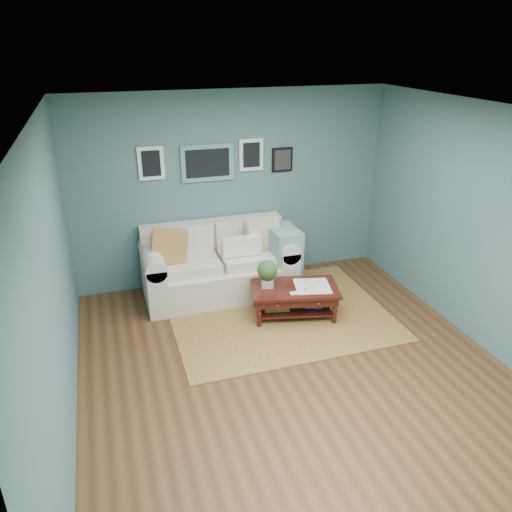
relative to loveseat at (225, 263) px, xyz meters
name	(u,v)px	position (x,y,z in m)	size (l,w,h in m)	color
room_shell	(297,255)	(0.25, -1.97, 0.92)	(5.00, 5.02, 2.70)	brown
area_rug	(279,314)	(0.50, -0.83, -0.43)	(2.76, 2.21, 0.01)	brown
loveseat	(225,263)	(0.00, 0.00, 0.00)	(2.10, 0.95, 1.08)	white
coffee_table	(290,292)	(0.63, -0.89, -0.10)	(1.21, 0.87, 0.76)	black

